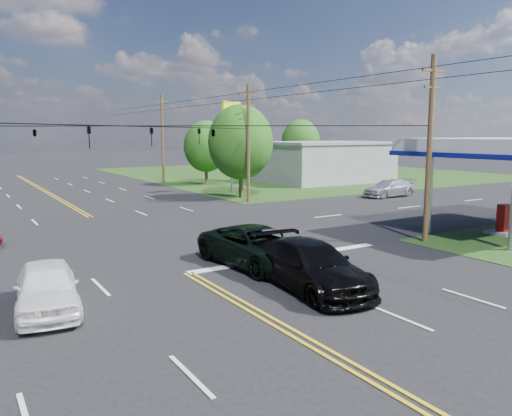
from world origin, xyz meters
TOP-DOWN VIEW (x-y plane):
  - ground at (0.00, 12.00)m, footprint 280.00×280.00m
  - grass_ne at (35.00, 44.00)m, footprint 46.00×48.00m
  - stop_bar at (5.00, 4.00)m, footprint 10.00×0.50m
  - retail_ne at (30.00, 32.00)m, footprint 14.00×10.00m
  - pole_se at (13.00, 3.00)m, footprint 1.60×0.28m
  - pole_ne at (13.00, 21.00)m, footprint 1.60×0.28m
  - pole_right_far at (13.00, 40.00)m, footprint 1.60×0.28m
  - span_wire_signals at (0.00, 12.00)m, footprint 26.00×18.00m
  - power_lines at (0.00, 10.00)m, footprint 26.04×100.00m
  - tree_right_a at (14.00, 24.00)m, footprint 5.70×5.70m
  - tree_right_b at (16.50, 36.00)m, footprint 4.94×4.94m
  - tree_far_r at (34.00, 42.00)m, footprint 5.32×5.32m
  - pickup_dkgreen at (3.00, 3.50)m, footprint 3.28×6.26m
  - suv_black at (3.00, -0.19)m, footprint 2.98×6.13m
  - pickup_white at (-5.56, 2.35)m, footprint 2.47×4.84m
  - sedan_far at (25.62, 17.50)m, footprint 5.34×2.21m
  - polesign_ne at (15.29, 28.00)m, footprint 2.33×1.00m

SIDE VIEW (x-z plane):
  - ground at x=0.00m, z-range 0.00..0.00m
  - grass_ne at x=35.00m, z-range -0.01..0.01m
  - stop_bar at x=5.00m, z-range -0.01..0.01m
  - sedan_far at x=25.62m, z-range 0.00..1.54m
  - pickup_white at x=-5.56m, z-range 0.00..1.58m
  - pickup_dkgreen at x=3.00m, z-range 0.00..1.68m
  - suv_black at x=3.00m, z-range 0.00..1.72m
  - retail_ne at x=30.00m, z-range 0.00..4.40m
  - tree_right_b at x=16.50m, z-range 0.68..7.76m
  - tree_far_r at x=34.00m, z-range 0.73..8.36m
  - tree_right_a at x=14.00m, z-range 0.78..8.96m
  - pole_se at x=13.00m, z-range 0.17..9.67m
  - pole_ne at x=13.00m, z-range 0.17..9.67m
  - pole_right_far at x=13.00m, z-range 0.17..10.17m
  - span_wire_signals at x=0.00m, z-range 5.43..6.56m
  - polesign_ne at x=15.29m, z-range 2.49..11.12m
  - power_lines at x=0.00m, z-range 8.28..8.92m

